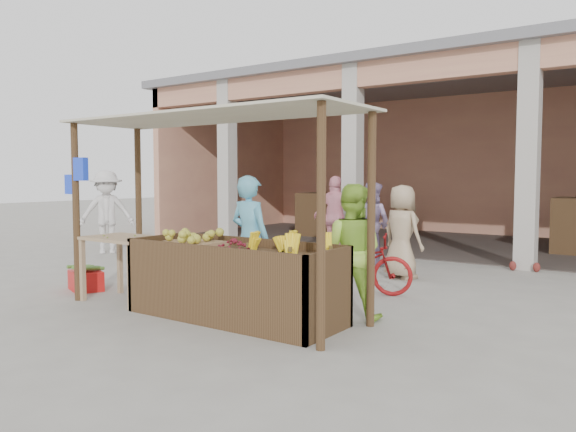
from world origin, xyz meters
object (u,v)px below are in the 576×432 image
Objects in this scene: red_crate at (86,280)px; motorcycle at (354,263)px; fruit_stall at (234,285)px; side_table at (124,247)px; vendor_blue at (250,235)px; vendor_green at (351,248)px.

motorcycle is (3.34, 1.98, 0.31)m from red_crate.
side_table reaches higher than fruit_stall.
vendor_blue is (1.41, 0.90, 0.17)m from side_table.
fruit_stall is 2.06m from motorcycle.
vendor_blue is (2.46, 0.75, 0.75)m from red_crate.
vendor_blue is 1.57m from motorcycle.
vendor_blue is at bearing 122.09° from motorcycle.
vendor_green is at bearing 32.72° from red_crate.
side_table is 0.65× the size of vendor_green.
vendor_blue is at bearing -13.75° from vendor_green.
fruit_stall is 1.46× the size of vendor_blue.
vendor_green is at bearing -175.11° from vendor_blue.
side_table is at bearing 13.86° from red_crate.
motorcycle is (-0.61, 1.21, -0.38)m from vendor_green.
fruit_stall is 1.82m from side_table.
vendor_blue is at bearing 116.41° from fruit_stall.
vendor_green is at bearing -175.82° from motorcycle.
red_crate is at bearing 179.57° from fruit_stall.
fruit_stall is at bearing 4.90° from side_table.
red_crate is at bearing 173.05° from side_table.
vendor_green is (3.95, 0.77, 0.69)m from red_crate.
vendor_green is at bearing 35.58° from fruit_stall.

